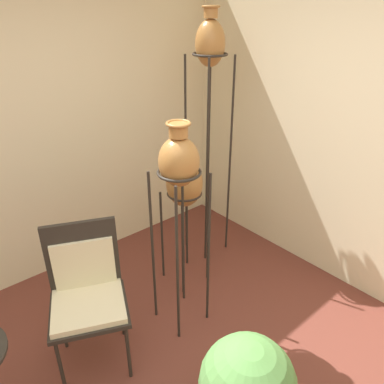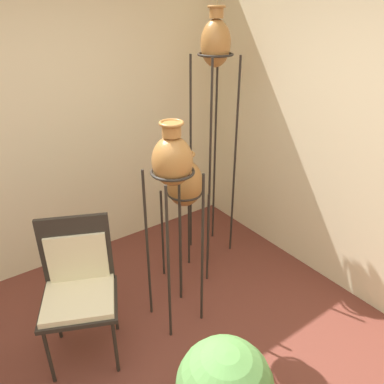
% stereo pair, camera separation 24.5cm
% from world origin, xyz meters
% --- Properties ---
extents(wall_back, '(8.04, 0.06, 2.70)m').
position_xyz_m(wall_back, '(0.00, 2.05, 1.35)').
color(wall_back, beige).
rests_on(wall_back, ground_plane).
extents(vase_stand_tall, '(0.31, 0.31, 2.24)m').
position_xyz_m(vase_stand_tall, '(1.45, 1.33, 1.86)').
color(vase_stand_tall, '#28231E').
rests_on(vase_stand_tall, ground_plane).
extents(vase_stand_medium, '(0.31, 0.31, 1.61)m').
position_xyz_m(vase_stand_medium, '(0.64, 0.75, 1.30)').
color(vase_stand_medium, '#28231E').
rests_on(vase_stand_medium, ground_plane).
extents(vase_stand_short, '(0.31, 0.31, 1.21)m').
position_xyz_m(vase_stand_short, '(0.98, 1.10, 0.94)').
color(vase_stand_short, '#28231E').
rests_on(vase_stand_short, ground_plane).
extents(chair, '(0.63, 0.61, 1.02)m').
position_xyz_m(chair, '(-0.04, 0.89, 0.59)').
color(chair, '#28231E').
rests_on(chair, ground_plane).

